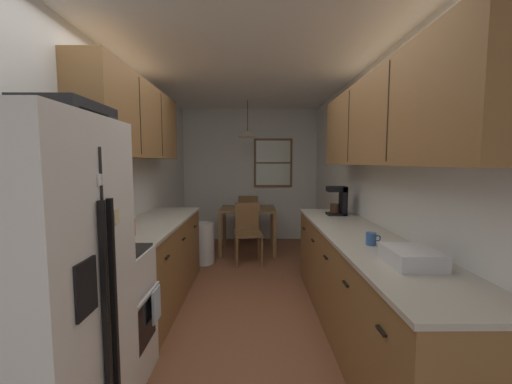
{
  "coord_description": "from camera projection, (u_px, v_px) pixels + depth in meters",
  "views": [
    {
      "loc": [
        0.06,
        -2.66,
        1.52
      ],
      "look_at": [
        0.1,
        1.49,
        1.14
      ],
      "focal_mm": 22.44,
      "sensor_mm": 36.0,
      "label": 1
    }
  ],
  "objects": [
    {
      "name": "ground_plane",
      "position": [
        248.0,
        291.0,
        3.79
      ],
      "size": [
        12.0,
        12.0,
        0.0
      ],
      "primitive_type": "plane",
      "color": "brown"
    },
    {
      "name": "wall_left",
      "position": [
        130.0,
        184.0,
        3.66
      ],
      "size": [
        0.1,
        9.0,
        2.55
      ],
      "primitive_type": "cube",
      "color": "silver",
      "rests_on": "ground"
    },
    {
      "name": "wall_right",
      "position": [
        365.0,
        184.0,
        3.68
      ],
      "size": [
        0.1,
        9.0,
        2.55
      ],
      "primitive_type": "cube",
      "color": "silver",
      "rests_on": "ground"
    },
    {
      "name": "wall_back",
      "position": [
        250.0,
        175.0,
        6.31
      ],
      "size": [
        4.4,
        0.1,
        2.55
      ],
      "primitive_type": "cube",
      "color": "silver",
      "rests_on": "ground"
    },
    {
      "name": "ceiling_slab",
      "position": [
        248.0,
        66.0,
        3.55
      ],
      "size": [
        4.4,
        9.0,
        0.08
      ],
      "primitive_type": "cube",
      "color": "white"
    },
    {
      "name": "refrigerator",
      "position": [
        27.0,
        311.0,
        1.42
      ],
      "size": [
        0.73,
        0.75,
        1.73
      ],
      "color": "white",
      "rests_on": "ground"
    },
    {
      "name": "stove_range",
      "position": [
        97.0,
        319.0,
        2.15
      ],
      "size": [
        0.66,
        0.61,
        1.1
      ],
      "color": "white",
      "rests_on": "ground"
    },
    {
      "name": "microwave_over_range",
      "position": [
        70.0,
        131.0,
        2.04
      ],
      "size": [
        0.39,
        0.58,
        0.35
      ],
      "color": "black"
    },
    {
      "name": "counter_left",
      "position": [
        156.0,
        261.0,
        3.47
      ],
      "size": [
        0.64,
        2.02,
        0.9
      ],
      "color": "brown",
      "rests_on": "ground"
    },
    {
      "name": "upper_cabinets_left",
      "position": [
        136.0,
        121.0,
        3.28
      ],
      "size": [
        0.33,
        2.1,
        0.76
      ],
      "color": "brown"
    },
    {
      "name": "counter_right",
      "position": [
        360.0,
        285.0,
        2.8
      ],
      "size": [
        0.64,
        3.06,
        0.9
      ],
      "color": "brown",
      "rests_on": "ground"
    },
    {
      "name": "upper_cabinets_right",
      "position": [
        384.0,
        120.0,
        2.62
      ],
      "size": [
        0.33,
        2.74,
        0.74
      ],
      "color": "brown"
    },
    {
      "name": "dining_table",
      "position": [
        248.0,
        215.0,
        5.46
      ],
      "size": [
        0.93,
        0.79,
        0.75
      ],
      "color": "brown",
      "rests_on": "ground"
    },
    {
      "name": "dining_chair_near",
      "position": [
        248.0,
        230.0,
        4.87
      ],
      "size": [
        0.45,
        0.45,
        0.9
      ],
      "color": "brown",
      "rests_on": "ground"
    },
    {
      "name": "dining_chair_far",
      "position": [
        249.0,
        216.0,
        6.07
      ],
      "size": [
        0.42,
        0.42,
        0.9
      ],
      "color": "brown",
      "rests_on": "ground"
    },
    {
      "name": "pendant_light",
      "position": [
        248.0,
        134.0,
        5.33
      ],
      "size": [
        0.33,
        0.33,
        0.61
      ],
      "color": "black"
    },
    {
      "name": "back_window",
      "position": [
        273.0,
        163.0,
        6.22
      ],
      "size": [
        0.74,
        0.05,
        0.94
      ],
      "color": "brown"
    },
    {
      "name": "trash_bin",
      "position": [
        203.0,
        243.0,
        4.82
      ],
      "size": [
        0.34,
        0.34,
        0.61
      ],
      "primitive_type": "cylinder",
      "color": "silver",
      "rests_on": "ground"
    },
    {
      "name": "storage_canister",
      "position": [
        129.0,
        226.0,
        2.72
      ],
      "size": [
        0.11,
        0.11,
        0.16
      ],
      "color": "#D84C19",
      "rests_on": "counter_left"
    },
    {
      "name": "dish_towel",
      "position": [
        156.0,
        305.0,
        2.31
      ],
      "size": [
        0.02,
        0.16,
        0.24
      ],
      "primitive_type": "cube",
      "color": "silver"
    },
    {
      "name": "coffee_maker",
      "position": [
        339.0,
        200.0,
        3.78
      ],
      "size": [
        0.22,
        0.18,
        0.34
      ],
      "color": "black",
      "rests_on": "counter_right"
    },
    {
      "name": "mug_by_coffeemaker",
      "position": [
        371.0,
        239.0,
        2.41
      ],
      "size": [
        0.11,
        0.08,
        0.1
      ],
      "color": "#335999",
      "rests_on": "counter_right"
    },
    {
      "name": "dish_rack",
      "position": [
        412.0,
        257.0,
        1.94
      ],
      "size": [
        0.28,
        0.34,
        0.1
      ],
      "primitive_type": "cube",
      "color": "silver",
      "rests_on": "counter_right"
    },
    {
      "name": "table_serving_bowl",
      "position": [
        255.0,
        207.0,
        5.38
      ],
      "size": [
        0.16,
        0.16,
        0.06
      ],
      "primitive_type": "cylinder",
      "color": "#E0D14C",
      "rests_on": "dining_table"
    }
  ]
}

